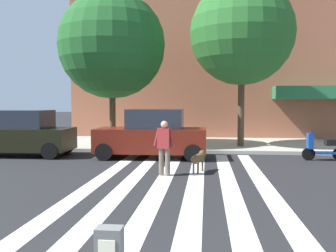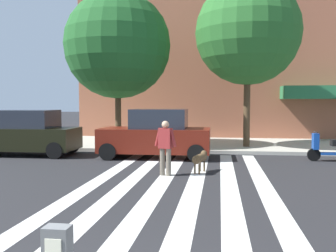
# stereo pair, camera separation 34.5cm
# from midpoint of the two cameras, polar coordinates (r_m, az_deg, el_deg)

# --- Properties ---
(ground_plane) EXTENTS (160.00, 160.00, 0.00)m
(ground_plane) POSITION_cam_midpoint_polar(r_m,az_deg,el_deg) (9.52, -2.05, -9.61)
(ground_plane) COLOR #232326
(sidewalk_far) EXTENTS (80.00, 6.00, 0.15)m
(sidewalk_far) POSITION_cam_midpoint_polar(r_m,az_deg,el_deg) (18.96, 2.00, -2.79)
(sidewalk_far) COLOR #B4B0A2
(sidewalk_far) RESTS_ON ground_plane
(crosswalk_stripes) EXTENTS (4.95, 12.63, 0.01)m
(crosswalk_stripes) POSITION_cam_midpoint_polar(r_m,az_deg,el_deg) (9.47, 0.30, -9.64)
(crosswalk_stripes) COLOR silver
(crosswalk_stripes) RESTS_ON ground_plane
(parked_car_near_curb) EXTENTS (4.50, 1.96, 1.88)m
(parked_car_near_curb) POSITION_cam_midpoint_polar(r_m,az_deg,el_deg) (16.44, -22.69, -1.15)
(parked_car_near_curb) COLOR black
(parked_car_near_curb) RESTS_ON ground_plane
(parked_car_behind_first) EXTENTS (4.32, 1.98, 1.93)m
(parked_car_behind_first) POSITION_cam_midpoint_polar(r_m,az_deg,el_deg) (14.61, -3.11, -1.39)
(parked_car_behind_first) COLOR #60190F
(parked_car_behind_first) RESTS_ON ground_plane
(parked_scooter) EXTENTS (1.63, 0.50, 1.11)m
(parked_scooter) POSITION_cam_midpoint_polar(r_m,az_deg,el_deg) (15.11, 22.29, -3.13)
(parked_scooter) COLOR black
(parked_scooter) RESTS_ON ground_plane
(street_tree_nearest) EXTENTS (4.99, 4.99, 7.22)m
(street_tree_nearest) POSITION_cam_midpoint_polar(r_m,az_deg,el_deg) (17.92, -9.19, 12.17)
(street_tree_nearest) COLOR #4C3823
(street_tree_nearest) RESTS_ON sidewalk_far
(street_tree_middle) EXTENTS (4.81, 4.81, 7.65)m
(street_tree_middle) POSITION_cam_midpoint_polar(r_m,az_deg,el_deg) (17.85, 10.75, 13.88)
(street_tree_middle) COLOR #4C3823
(street_tree_middle) RESTS_ON sidewalk_far
(pedestrian_dog_walker) EXTENTS (0.70, 0.33, 1.64)m
(pedestrian_dog_walker) POSITION_cam_midpoint_polar(r_m,az_deg,el_deg) (11.02, -1.45, -2.91)
(pedestrian_dog_walker) COLOR #6B6051
(pedestrian_dog_walker) RESTS_ON ground_plane
(dog_on_leash) EXTENTS (0.46, 1.10, 0.65)m
(dog_on_leash) POSITION_cam_midpoint_polar(r_m,az_deg,el_deg) (11.65, 3.88, -4.96)
(dog_on_leash) COLOR brown
(dog_on_leash) RESTS_ON ground_plane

